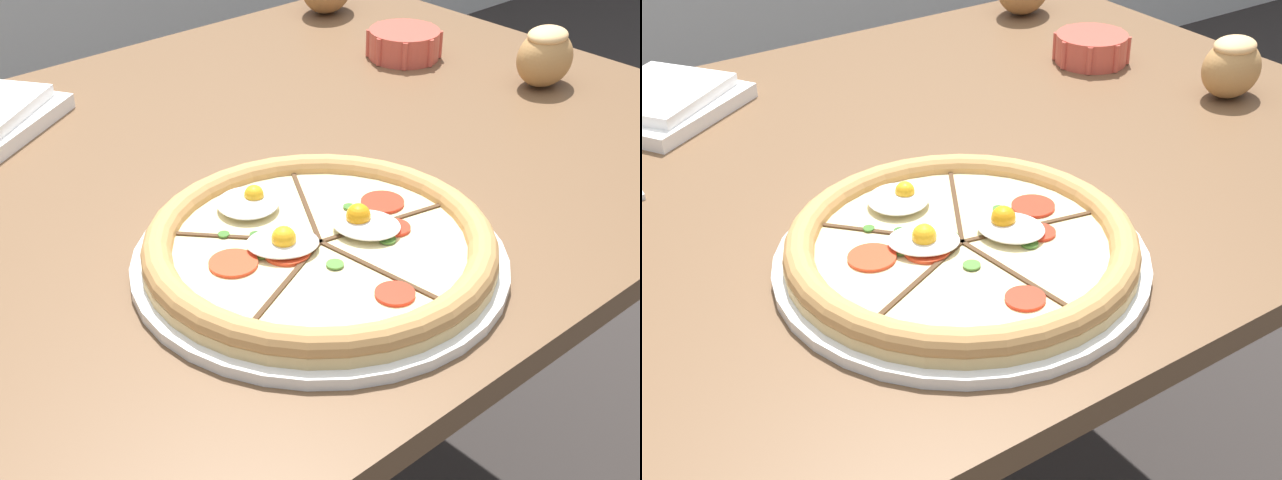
# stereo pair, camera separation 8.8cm
# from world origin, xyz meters

# --- Properties ---
(dining_table) EXTENTS (1.29, 0.91, 0.73)m
(dining_table) POSITION_xyz_m (0.00, 0.00, 0.64)
(dining_table) COLOR brown
(dining_table) RESTS_ON ground_plane
(pizza) EXTENTS (0.38, 0.38, 0.05)m
(pizza) POSITION_xyz_m (-0.07, -0.22, 0.75)
(pizza) COLOR white
(pizza) RESTS_ON dining_table
(ramekin_bowl) EXTENTS (0.12, 0.12, 0.04)m
(ramekin_bowl) POSITION_xyz_m (0.41, 0.12, 0.76)
(ramekin_bowl) COLOR #C64C3D
(ramekin_bowl) RESTS_ON dining_table
(napkin_folded) EXTENTS (0.26, 0.25, 0.04)m
(napkin_folded) POSITION_xyz_m (-0.19, 0.31, 0.75)
(napkin_folded) COLOR white
(napkin_folded) RESTS_ON dining_table
(bread_piece_mid) EXTENTS (0.10, 0.08, 0.09)m
(bread_piece_mid) POSITION_xyz_m (0.48, -0.09, 0.78)
(bread_piece_mid) COLOR #B27F47
(bread_piece_mid) RESTS_ON dining_table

